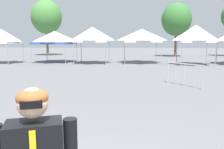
{
  "coord_description": "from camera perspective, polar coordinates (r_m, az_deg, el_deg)",
  "views": [
    {
      "loc": [
        0.44,
        -2.3,
        2.12
      ],
      "look_at": [
        -0.16,
        3.28,
        1.3
      ],
      "focal_mm": 36.78,
      "sensor_mm": 36.0,
      "label": 1
    }
  ],
  "objects": [
    {
      "name": "canopy_tent_far_right",
      "position": [
        21.94,
        -4.9,
        9.83
      ],
      "size": [
        3.06,
        3.06,
        3.44
      ],
      "color": "#9E9EA3",
      "rests_on": "ground"
    },
    {
      "name": "tree_behind_tents_left",
      "position": [
        32.69,
        15.72,
        13.03
      ],
      "size": [
        3.95,
        3.95,
        7.17
      ],
      "color": "brown",
      "rests_on": "ground"
    },
    {
      "name": "canopy_tent_behind_left",
      "position": [
        21.74,
        20.1,
        9.47
      ],
      "size": [
        2.93,
        2.93,
        3.52
      ],
      "color": "#9E9EA3",
      "rests_on": "ground"
    },
    {
      "name": "tree_behind_tents_right",
      "position": [
        35.76,
        -15.97,
        13.56
      ],
      "size": [
        4.43,
        4.43,
        8.03
      ],
      "color": "brown",
      "rests_on": "ground"
    },
    {
      "name": "canopy_tent_center",
      "position": [
        24.33,
        -25.84,
        8.56
      ],
      "size": [
        2.9,
        2.9,
        3.26
      ],
      "color": "#9E9EA3",
      "rests_on": "ground"
    },
    {
      "name": "canopy_tent_behind_center",
      "position": [
        22.43,
        7.45,
        9.53
      ],
      "size": [
        3.67,
        3.67,
        3.26
      ],
      "color": "#9E9EA3",
      "rests_on": "ground"
    },
    {
      "name": "crowd_barrier_near_person",
      "position": [
        11.39,
        17.51,
        1.04
      ],
      "size": [
        1.4,
        1.63,
        1.08
      ],
      "color": "#B7BABF",
      "rests_on": "ground"
    },
    {
      "name": "canopy_tent_left_of_center",
      "position": [
        23.85,
        -14.05,
        8.89
      ],
      "size": [
        3.75,
        3.75,
        3.1
      ],
      "color": "#9E9EA3",
      "rests_on": "ground"
    }
  ]
}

